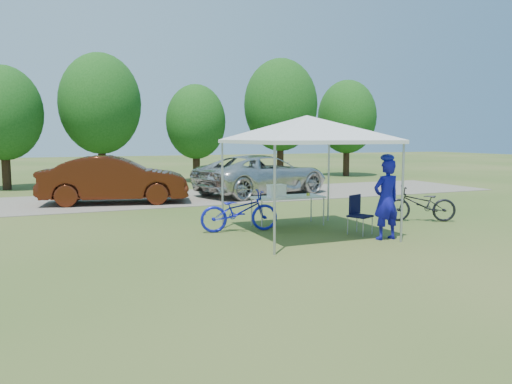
# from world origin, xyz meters

# --- Properties ---
(ground) EXTENTS (100.00, 100.00, 0.00)m
(ground) POSITION_xyz_m (0.00, 0.00, 0.00)
(ground) COLOR #2D5119
(ground) RESTS_ON ground
(gravel_strip) EXTENTS (24.00, 5.00, 0.02)m
(gravel_strip) POSITION_xyz_m (0.00, 8.00, 0.01)
(gravel_strip) COLOR gray
(gravel_strip) RESTS_ON ground
(canopy) EXTENTS (4.53, 4.53, 3.00)m
(canopy) POSITION_xyz_m (0.00, 0.00, 2.65)
(canopy) COLOR #A5A5AA
(canopy) RESTS_ON ground
(treeline) EXTENTS (24.89, 4.28, 6.30)m
(treeline) POSITION_xyz_m (-0.29, 14.05, 3.53)
(treeline) COLOR #382314
(treeline) RESTS_ON ground
(folding_table) EXTENTS (1.82, 0.76, 0.75)m
(folding_table) POSITION_xyz_m (0.16, 1.25, 0.71)
(folding_table) COLOR white
(folding_table) RESTS_ON ground
(folding_chair) EXTENTS (0.61, 0.64, 0.90)m
(folding_chair) POSITION_xyz_m (1.19, -0.32, 0.53)
(folding_chair) COLOR black
(folding_chair) RESTS_ON ground
(cooler) EXTENTS (0.43, 0.29, 0.31)m
(cooler) POSITION_xyz_m (-0.16, 1.25, 0.91)
(cooler) COLOR white
(cooler) RESTS_ON folding_table
(ice_cream_cup) EXTENTS (0.09, 0.09, 0.07)m
(ice_cream_cup) POSITION_xyz_m (0.72, 1.20, 0.78)
(ice_cream_cup) COLOR gold
(ice_cream_cup) RESTS_ON folding_table
(cyclist) EXTENTS (0.66, 0.44, 1.76)m
(cyclist) POSITION_xyz_m (1.37, -1.13, 0.88)
(cyclist) COLOR #121295
(cyclist) RESTS_ON ground
(bike_blue) EXTENTS (1.94, 0.91, 0.98)m
(bike_blue) POSITION_xyz_m (-1.26, 1.00, 0.49)
(bike_blue) COLOR #1319AD
(bike_blue) RESTS_ON ground
(bike_dark) EXTENTS (1.89, 1.37, 0.94)m
(bike_dark) POSITION_xyz_m (3.72, 0.41, 0.47)
(bike_dark) COLOR black
(bike_dark) RESTS_ON ground
(minivan) EXTENTS (6.00, 4.02, 1.53)m
(minivan) POSITION_xyz_m (2.33, 7.75, 0.78)
(minivan) COLOR silver
(minivan) RESTS_ON gravel_strip
(sedan) EXTENTS (5.06, 2.61, 1.59)m
(sedan) POSITION_xyz_m (-3.32, 7.25, 0.81)
(sedan) COLOR #461A0B
(sedan) RESTS_ON gravel_strip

